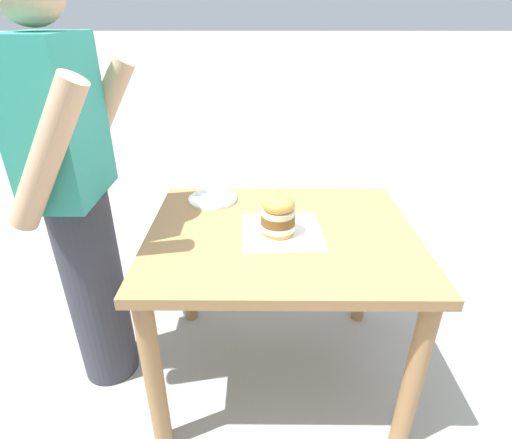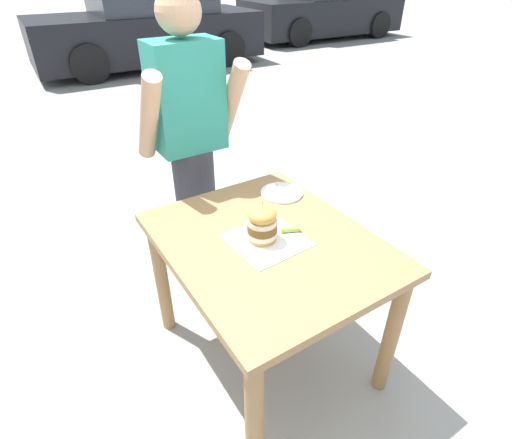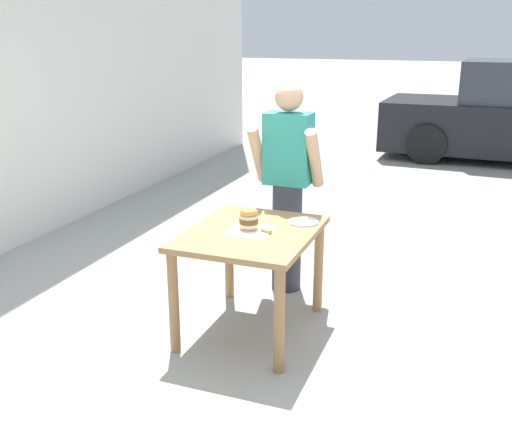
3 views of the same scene
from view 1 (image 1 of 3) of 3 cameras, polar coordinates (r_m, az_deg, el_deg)
ground_plane at (r=2.04m, az=3.00°, el=-20.47°), size 80.00×80.00×0.00m
patio_table at (r=1.63m, az=3.53°, el=-5.52°), size 0.85×1.04×0.75m
serving_paper at (r=1.56m, az=3.70°, el=-1.72°), size 0.32×0.32×0.00m
sandwich at (r=1.51m, az=3.17°, el=0.71°), size 0.13×0.13×0.19m
pickle_spear at (r=1.66m, az=3.77°, el=0.76°), size 0.09×0.06×0.02m
side_plate_with_forks at (r=1.83m, az=-6.22°, el=2.94°), size 0.22×0.22×0.02m
diner_across_table at (r=1.66m, az=-24.30°, el=2.72°), size 0.55×0.35×1.69m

